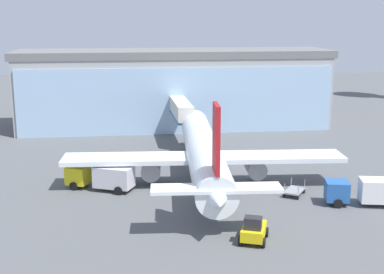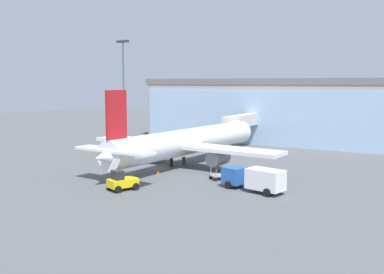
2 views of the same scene
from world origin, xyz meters
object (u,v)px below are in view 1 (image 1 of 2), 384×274
at_px(airplane, 203,153).
at_px(safety_cone_wingtip, 77,179).
at_px(safety_cone_nose, 214,201).
at_px(catering_truck, 102,176).
at_px(baggage_cart, 294,191).
at_px(fuel_truck, 367,191).
at_px(pushback_tug, 254,230).
at_px(jet_bridge, 180,109).

relative_size(airplane, safety_cone_wingtip, 65.13).
xyz_separation_m(airplane, safety_cone_nose, (0.44, -7.08, -3.12)).
distance_m(catering_truck, baggage_cart, 20.28).
distance_m(catering_truck, fuel_truck, 27.06).
height_order(fuel_truck, safety_cone_nose, fuel_truck).
height_order(airplane, pushback_tug, airplane).
xyz_separation_m(jet_bridge, pushback_tug, (4.11, -37.14, -3.75)).
bearing_deg(jet_bridge, baggage_cart, -161.93).
height_order(jet_bridge, fuel_truck, jet_bridge).
bearing_deg(baggage_cart, fuel_truck, 92.85).
relative_size(pushback_tug, safety_cone_nose, 6.55).
bearing_deg(catering_truck, airplane, -148.93).
xyz_separation_m(catering_truck, safety_cone_wingtip, (-3.18, 3.26, -1.19)).
height_order(jet_bridge, safety_cone_nose, jet_bridge).
height_order(catering_truck, pushback_tug, catering_truck).
relative_size(catering_truck, fuel_truck, 1.00).
bearing_deg(catering_truck, baggage_cart, -168.04).
relative_size(airplane, pushback_tug, 9.95).
bearing_deg(fuel_truck, pushback_tug, 41.15).
height_order(pushback_tug, safety_cone_nose, pushback_tug).
relative_size(fuel_truck, safety_cone_nose, 13.75).
bearing_deg(fuel_truck, safety_cone_wingtip, -9.29).
bearing_deg(jet_bridge, fuel_truck, -154.30).
distance_m(fuel_truck, safety_cone_wingtip, 31.07).
bearing_deg(airplane, jet_bridge, 5.03).
height_order(catering_truck, fuel_truck, same).
xyz_separation_m(baggage_cart, safety_cone_nose, (-8.57, -1.88, -0.23)).
relative_size(airplane, fuel_truck, 4.74).
bearing_deg(fuel_truck, airplane, -19.98).
height_order(airplane, catering_truck, airplane).
bearing_deg(safety_cone_wingtip, catering_truck, -45.64).
bearing_deg(fuel_truck, jet_bridge, -50.88).
xyz_separation_m(catering_truck, pushback_tug, (13.61, -14.51, -0.49)).
xyz_separation_m(pushback_tug, safety_cone_nose, (-2.20, 9.30, -0.70)).
bearing_deg(catering_truck, fuel_truck, -173.02).
relative_size(fuel_truck, safety_cone_wingtip, 13.75).
bearing_deg(baggage_cart, catering_truck, -67.81).
relative_size(jet_bridge, safety_cone_nose, 24.81).
bearing_deg(catering_truck, pushback_tug, 154.59).
relative_size(baggage_cart, safety_cone_nose, 5.86).
bearing_deg(airplane, baggage_cart, -118.98).
bearing_deg(airplane, safety_cone_nose, -175.44).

